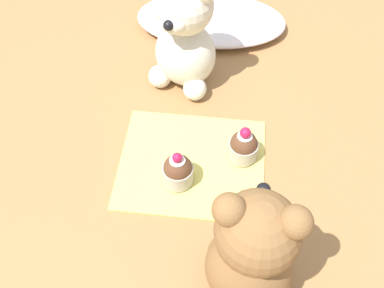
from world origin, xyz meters
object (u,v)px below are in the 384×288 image
at_px(cupcake_near_cream_bear, 243,146).
at_px(cupcake_near_tan_bear, 178,170).
at_px(teddy_bear_cream, 184,37).
at_px(teddy_bear_tan, 252,253).

height_order(cupcake_near_cream_bear, cupcake_near_tan_bear, same).
relative_size(teddy_bear_cream, cupcake_near_tan_bear, 3.24).
distance_m(teddy_bear_tan, cupcake_near_cream_bear, 0.23).
bearing_deg(cupcake_near_tan_bear, cupcake_near_cream_bear, 30.71).
bearing_deg(cupcake_near_tan_bear, teddy_bear_tan, -54.08).
bearing_deg(teddy_bear_cream, teddy_bear_tan, -51.42).
height_order(teddy_bear_cream, cupcake_near_tan_bear, teddy_bear_cream).
bearing_deg(cupcake_near_cream_bear, cupcake_near_tan_bear, -149.29).
xyz_separation_m(teddy_bear_cream, teddy_bear_tan, (0.13, -0.40, -0.00)).
xyz_separation_m(cupcake_near_cream_bear, cupcake_near_tan_bear, (-0.10, -0.06, 0.00)).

